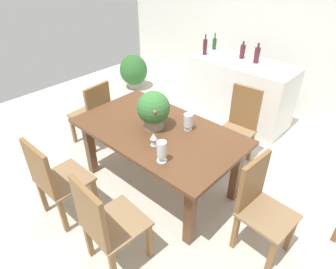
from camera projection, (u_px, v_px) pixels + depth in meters
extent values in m
plane|color=beige|center=(168.00, 177.00, 3.57)|extent=(7.04, 7.04, 0.00)
cube|color=white|center=(282.00, 28.00, 4.46)|extent=(6.40, 0.10, 2.60)
cube|color=brown|center=(158.00, 131.00, 3.07)|extent=(1.79, 1.04, 0.04)
cube|color=brown|center=(90.00, 148.00, 3.47)|extent=(0.09, 0.09, 0.72)
cube|color=brown|center=(190.00, 215.00, 2.61)|extent=(0.09, 0.09, 0.72)
cube|color=brown|center=(138.00, 122.00, 3.95)|extent=(0.09, 0.09, 0.72)
cube|color=brown|center=(236.00, 173.00, 3.09)|extent=(0.09, 0.09, 0.72)
cube|color=brown|center=(92.00, 119.00, 4.31)|extent=(0.05, 0.05, 0.43)
cube|color=brown|center=(73.00, 129.00, 4.08)|extent=(0.05, 0.05, 0.43)
cube|color=brown|center=(111.00, 128.00, 4.10)|extent=(0.05, 0.05, 0.43)
cube|color=brown|center=(92.00, 139.00, 3.87)|extent=(0.05, 0.05, 0.43)
cube|color=#8F6F4C|center=(90.00, 115.00, 3.97)|extent=(0.51, 0.46, 0.03)
cube|color=brown|center=(98.00, 103.00, 3.72)|extent=(0.08, 0.39, 0.48)
cube|color=brown|center=(213.00, 150.00, 3.67)|extent=(0.05, 0.05, 0.43)
cube|color=brown|center=(237.00, 160.00, 3.50)|extent=(0.05, 0.05, 0.43)
cube|color=brown|center=(228.00, 137.00, 3.91)|extent=(0.05, 0.05, 0.43)
cube|color=brown|center=(251.00, 146.00, 3.74)|extent=(0.05, 0.05, 0.43)
cube|color=#8F6F4C|center=(234.00, 133.00, 3.58)|extent=(0.43, 0.46, 0.03)
cube|color=brown|center=(245.00, 107.00, 3.55)|extent=(0.37, 0.06, 0.54)
cube|color=brown|center=(149.00, 241.00, 2.56)|extent=(0.05, 0.05, 0.43)
cube|color=brown|center=(124.00, 216.00, 2.78)|extent=(0.05, 0.05, 0.43)
cube|color=brown|center=(113.00, 269.00, 2.34)|extent=(0.05, 0.05, 0.43)
cube|color=brown|center=(89.00, 239.00, 2.56)|extent=(0.05, 0.05, 0.43)
cube|color=#8F6F4C|center=(116.00, 223.00, 2.44)|extent=(0.48, 0.49, 0.03)
cube|color=brown|center=(90.00, 214.00, 2.16)|extent=(0.42, 0.07, 0.52)
cube|color=brown|center=(271.00, 257.00, 2.42)|extent=(0.05, 0.05, 0.43)
cube|color=brown|center=(291.00, 234.00, 2.62)|extent=(0.05, 0.05, 0.43)
cube|color=brown|center=(235.00, 231.00, 2.64)|extent=(0.05, 0.05, 0.43)
cube|color=brown|center=(256.00, 211.00, 2.83)|extent=(0.05, 0.05, 0.43)
cube|color=#8F6F4C|center=(268.00, 216.00, 2.50)|extent=(0.46, 0.45, 0.03)
cube|color=brown|center=(253.00, 182.00, 2.48)|extent=(0.07, 0.39, 0.49)
cube|color=brown|center=(95.00, 195.00, 3.02)|extent=(0.04, 0.04, 0.43)
cube|color=brown|center=(74.00, 178.00, 3.24)|extent=(0.04, 0.04, 0.43)
cube|color=brown|center=(63.00, 216.00, 2.79)|extent=(0.04, 0.04, 0.43)
cube|color=brown|center=(43.00, 196.00, 3.01)|extent=(0.04, 0.04, 0.43)
cube|color=#8F6F4C|center=(65.00, 179.00, 2.89)|extent=(0.47, 0.45, 0.03)
cube|color=brown|center=(39.00, 169.00, 2.62)|extent=(0.43, 0.04, 0.49)
cylinder|color=gray|center=(154.00, 123.00, 3.07)|extent=(0.21, 0.21, 0.11)
sphere|color=#387538|center=(153.00, 108.00, 2.97)|extent=(0.34, 0.34, 0.34)
sphere|color=#C64C56|center=(144.00, 112.00, 2.99)|extent=(0.06, 0.06, 0.06)
sphere|color=#C64C56|center=(144.00, 104.00, 3.03)|extent=(0.04, 0.04, 0.04)
sphere|color=#C64C56|center=(155.00, 101.00, 3.08)|extent=(0.05, 0.05, 0.05)
sphere|color=#C64C56|center=(155.00, 112.00, 2.82)|extent=(0.04, 0.04, 0.04)
sphere|color=#C64C56|center=(140.00, 111.00, 2.92)|extent=(0.04, 0.04, 0.04)
sphere|color=#C64C56|center=(142.00, 104.00, 3.03)|extent=(0.06, 0.06, 0.06)
cylinder|color=silver|center=(162.00, 161.00, 2.61)|extent=(0.10, 0.10, 0.01)
cylinder|color=silver|center=(162.00, 158.00, 2.60)|extent=(0.02, 0.02, 0.05)
cylinder|color=silver|center=(162.00, 149.00, 2.54)|extent=(0.09, 0.09, 0.15)
cylinder|color=silver|center=(188.00, 129.00, 3.06)|extent=(0.09, 0.09, 0.01)
cylinder|color=silver|center=(188.00, 127.00, 3.05)|extent=(0.03, 0.03, 0.03)
cylinder|color=silver|center=(188.00, 120.00, 3.00)|extent=(0.10, 0.10, 0.14)
cylinder|color=silver|center=(154.00, 145.00, 2.82)|extent=(0.06, 0.06, 0.00)
cylinder|color=silver|center=(154.00, 142.00, 2.80)|extent=(0.01, 0.01, 0.07)
cone|color=silver|center=(154.00, 136.00, 2.77)|extent=(0.07, 0.07, 0.07)
cube|color=white|center=(239.00, 92.00, 4.48)|extent=(1.55, 0.69, 0.95)
cylinder|color=#511E28|center=(257.00, 55.00, 4.12)|extent=(0.08, 0.08, 0.22)
cylinder|color=#511E28|center=(259.00, 45.00, 4.05)|extent=(0.03, 0.03, 0.07)
cylinder|color=#511E28|center=(205.00, 47.00, 4.43)|extent=(0.06, 0.06, 0.23)
cylinder|color=#511E28|center=(206.00, 37.00, 4.34)|extent=(0.02, 0.02, 0.08)
cylinder|color=#194C1E|center=(214.00, 44.00, 4.67)|extent=(0.06, 0.06, 0.17)
cylinder|color=#194C1E|center=(215.00, 36.00, 4.60)|extent=(0.02, 0.02, 0.09)
cylinder|color=#511E28|center=(242.00, 52.00, 4.29)|extent=(0.08, 0.08, 0.20)
cylinder|color=#511E28|center=(244.00, 43.00, 4.22)|extent=(0.03, 0.03, 0.05)
cylinder|color=#9E9384|center=(134.00, 84.00, 5.73)|extent=(0.25, 0.25, 0.14)
ellipsoid|color=#2D662D|center=(134.00, 70.00, 5.58)|extent=(0.52, 0.52, 0.58)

